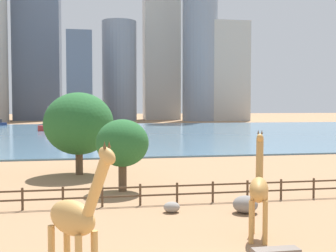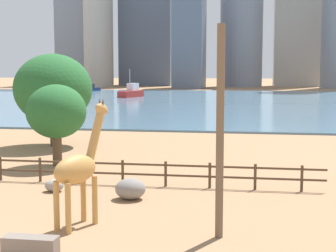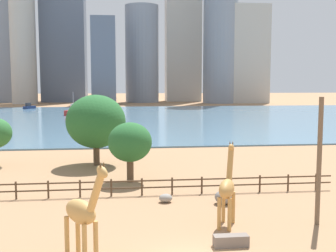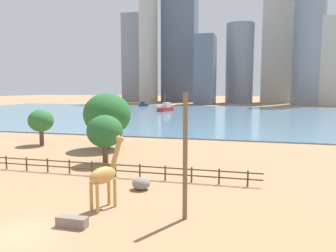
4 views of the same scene
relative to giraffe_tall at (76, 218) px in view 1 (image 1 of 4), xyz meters
The scene contains 16 objects.
ground_plane 79.30m from the giraffe_tall, 86.35° to the left, with size 400.00×400.00×0.00m, color #9E7551.
harbor_water 76.30m from the giraffe_tall, 86.20° to the left, with size 180.00×86.00×0.20m, color slate.
giraffe_tall is the anchor object (origin of this frame).
giraffe_companion 8.91m from the giraffe_tall, 26.72° to the left, with size 1.74×2.99×4.83m.
boulder_near_fence 10.57m from the giraffe_tall, 61.75° to the left, with size 0.93×0.80×0.60m, color gray.
boulder_by_pole 12.33m from the giraffe_tall, 42.86° to the left, with size 1.42×1.29×0.97m, color gray.
enclosure_fence 12.20m from the giraffe_tall, 66.57° to the left, with size 26.12×0.14×1.30m.
tree_left_large 23.20m from the giraffe_tall, 91.50° to the left, with size 5.96×5.96×7.12m.
tree_center_broad 15.76m from the giraffe_tall, 80.49° to the left, with size 3.68×3.68×5.04m.
boat_ferry 114.31m from the giraffe_tall, 102.82° to the left, with size 3.28×4.29×1.80m.
boat_sailboat 86.70m from the giraffe_tall, 96.19° to the left, with size 4.28×6.64×5.62m.
skyline_tower_needle 164.91m from the giraffe_tall, 79.75° to the left, with size 14.51×9.61×72.21m, color #B7B2A8.
skyline_block_central 153.74m from the giraffe_tall, 85.86° to the left, with size 13.42×13.42×38.55m, color gray.
skyline_tower_glass 154.21m from the giraffe_tall, 70.67° to the left, with size 17.28×14.87×37.67m, color #B7B2A8.
skyline_block_wide 137.81m from the giraffe_tall, 91.53° to the left, with size 8.48×15.28×31.06m, color slate.
skyline_tower_far 152.52m from the giraffe_tall, 73.96° to the left, with size 13.29×13.29×76.34m, color gray.
Camera 1 is at (-4.47, -12.92, 6.03)m, focal length 45.00 mm.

